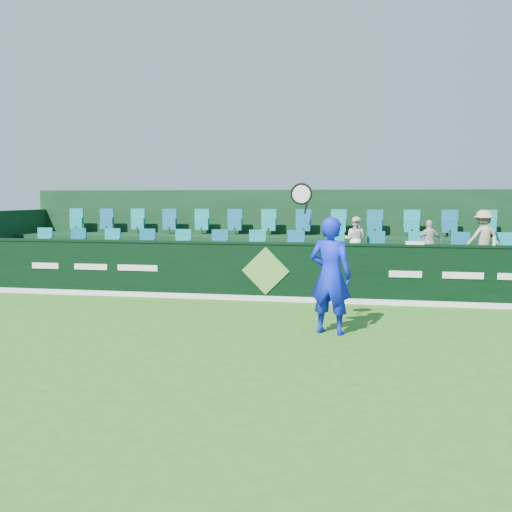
% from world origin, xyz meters
% --- Properties ---
extents(ground, '(60.00, 60.00, 0.00)m').
position_xyz_m(ground, '(0.00, 0.00, 0.00)').
color(ground, '#336718').
rests_on(ground, ground).
extents(sponsor_hoarding, '(16.00, 0.25, 1.35)m').
position_xyz_m(sponsor_hoarding, '(0.00, 4.00, 0.67)').
color(sponsor_hoarding, black).
rests_on(sponsor_hoarding, ground).
extents(stand_tier_front, '(16.00, 2.00, 0.80)m').
position_xyz_m(stand_tier_front, '(0.00, 5.10, 0.40)').
color(stand_tier_front, black).
rests_on(stand_tier_front, ground).
extents(stand_tier_back, '(16.00, 1.80, 1.30)m').
position_xyz_m(stand_tier_back, '(0.00, 7.00, 0.65)').
color(stand_tier_back, black).
rests_on(stand_tier_back, ground).
extents(stand_rear, '(16.00, 4.10, 2.60)m').
position_xyz_m(stand_rear, '(0.00, 7.44, 1.22)').
color(stand_rear, black).
rests_on(stand_rear, ground).
extents(seat_row_front, '(13.50, 0.50, 0.60)m').
position_xyz_m(seat_row_front, '(0.00, 5.50, 1.10)').
color(seat_row_front, teal).
rests_on(seat_row_front, stand_tier_front).
extents(seat_row_back, '(13.50, 0.50, 0.60)m').
position_xyz_m(seat_row_back, '(0.00, 7.30, 1.60)').
color(seat_row_back, teal).
rests_on(seat_row_back, stand_tier_back).
extents(tennis_player, '(1.15, 0.67, 2.65)m').
position_xyz_m(tennis_player, '(1.62, 1.01, 1.03)').
color(tennis_player, '#0C1CD9').
rests_on(tennis_player, ground).
extents(spectator_left, '(0.63, 0.55, 1.11)m').
position_xyz_m(spectator_left, '(1.99, 5.12, 1.35)').
color(spectator_left, white).
rests_on(spectator_left, stand_tier_front).
extents(spectator_middle, '(0.66, 0.42, 1.04)m').
position_xyz_m(spectator_middle, '(3.72, 5.12, 1.32)').
color(spectator_middle, beige).
rests_on(spectator_middle, stand_tier_front).
extents(spectator_right, '(0.94, 0.73, 1.28)m').
position_xyz_m(spectator_right, '(4.93, 5.12, 1.44)').
color(spectator_right, tan).
rests_on(spectator_right, stand_tier_front).
extents(towel, '(0.38, 0.25, 0.06)m').
position_xyz_m(towel, '(3.29, 4.00, 1.38)').
color(towel, white).
rests_on(towel, sponsor_hoarding).
extents(drinks_bottle, '(0.06, 0.06, 0.20)m').
position_xyz_m(drinks_bottle, '(4.93, 4.00, 1.45)').
color(drinks_bottle, white).
rests_on(drinks_bottle, sponsor_hoarding).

